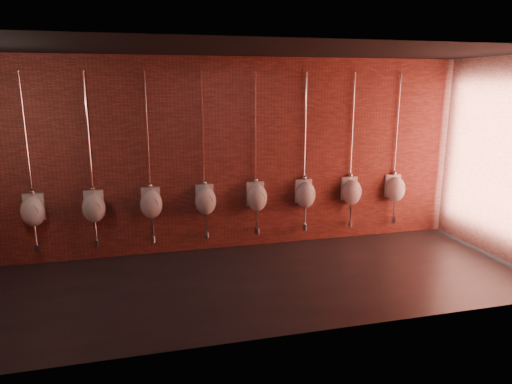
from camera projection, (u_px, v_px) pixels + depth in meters
ground at (243, 282)px, 6.51m from camera, size 8.50×8.50×0.00m
room_shell at (243, 142)px, 6.05m from camera, size 8.54×3.04×3.22m
urinal_0 at (33, 210)px, 6.90m from camera, size 0.36×0.32×2.71m
urinal_1 at (94, 207)px, 7.11m from camera, size 0.36×0.32×2.71m
urinal_2 at (151, 203)px, 7.32m from camera, size 0.36×0.32×2.71m
urinal_3 at (205, 200)px, 7.53m from camera, size 0.36×0.32×2.71m
urinal_4 at (257, 197)px, 7.74m from camera, size 0.36×0.32×2.71m
urinal_5 at (305, 194)px, 7.95m from camera, size 0.36×0.32×2.71m
urinal_6 at (352, 191)px, 8.16m from camera, size 0.36×0.32×2.71m
urinal_7 at (395, 188)px, 8.37m from camera, size 0.36×0.32×2.71m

